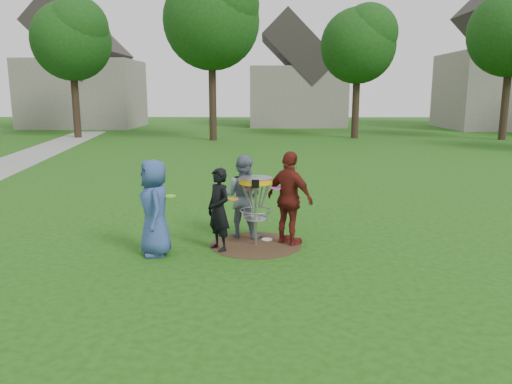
{
  "coord_description": "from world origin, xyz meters",
  "views": [
    {
      "loc": [
        0.16,
        -9.41,
        2.96
      ],
      "look_at": [
        0.0,
        0.3,
        1.0
      ],
      "focal_mm": 35.0,
      "sensor_mm": 36.0,
      "label": 1
    }
  ],
  "objects_px": {
    "player_blue": "(155,208)",
    "player_black": "(219,210)",
    "player_grey": "(243,196)",
    "player_maroon": "(290,198)",
    "disc_golf_basket": "(256,194)"
  },
  "relations": [
    {
      "from": "player_blue",
      "to": "disc_golf_basket",
      "type": "relative_size",
      "value": 1.28
    },
    {
      "from": "player_blue",
      "to": "disc_golf_basket",
      "type": "height_order",
      "value": "player_blue"
    },
    {
      "from": "player_black",
      "to": "player_maroon",
      "type": "relative_size",
      "value": 0.85
    },
    {
      "from": "player_black",
      "to": "player_maroon",
      "type": "xyz_separation_m",
      "value": [
        1.35,
        0.4,
        0.13
      ]
    },
    {
      "from": "player_grey",
      "to": "player_black",
      "type": "bearing_deg",
      "value": 84.16
    },
    {
      "from": "player_blue",
      "to": "player_grey",
      "type": "relative_size",
      "value": 1.04
    },
    {
      "from": "player_maroon",
      "to": "player_grey",
      "type": "bearing_deg",
      "value": 13.16
    },
    {
      "from": "player_blue",
      "to": "player_maroon",
      "type": "xyz_separation_m",
      "value": [
        2.49,
        0.69,
        0.03
      ]
    },
    {
      "from": "player_blue",
      "to": "player_grey",
      "type": "height_order",
      "value": "player_blue"
    },
    {
      "from": "player_grey",
      "to": "player_maroon",
      "type": "height_order",
      "value": "player_maroon"
    },
    {
      "from": "player_black",
      "to": "player_grey",
      "type": "distance_m",
      "value": 1.01
    },
    {
      "from": "player_grey",
      "to": "player_maroon",
      "type": "xyz_separation_m",
      "value": [
        0.94,
        -0.53,
        0.07
      ]
    },
    {
      "from": "player_blue",
      "to": "player_black",
      "type": "height_order",
      "value": "player_blue"
    },
    {
      "from": "player_blue",
      "to": "player_maroon",
      "type": "relative_size",
      "value": 0.96
    },
    {
      "from": "player_maroon",
      "to": "player_blue",
      "type": "bearing_deg",
      "value": 57.89
    }
  ]
}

